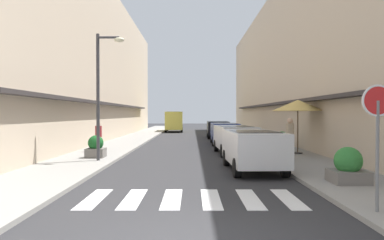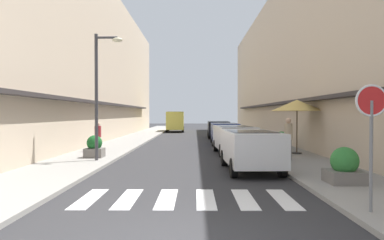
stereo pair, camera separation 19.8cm
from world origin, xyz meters
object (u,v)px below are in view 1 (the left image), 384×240
parked_car_far (224,131)px  pedestrian_walking_near (289,138)px  delivery_van (173,120)px  cafe_umbrella (297,106)px  round_street_sign (377,114)px  parked_car_distant (217,128)px  planter_midblock (95,147)px  parked_car_mid (234,136)px  parked_car_near (252,146)px  planter_corner (347,167)px  planter_far (281,141)px  pedestrian_walking_far (98,136)px  street_lamp (102,83)px

parked_car_far → pedestrian_walking_near: bearing=-78.1°
delivery_van → cafe_umbrella: (7.34, -24.85, 1.10)m
round_street_sign → pedestrian_walking_near: bearing=86.8°
parked_car_distant → planter_midblock: parked_car_distant is taller
delivery_van → planter_midblock: 26.60m
cafe_umbrella → pedestrian_walking_near: size_ratio=1.48×
parked_car_mid → round_street_sign: size_ratio=1.78×
parked_car_near → planter_midblock: 7.34m
planter_corner → planter_far: 10.47m
pedestrian_walking_far → street_lamp: bearing=103.1°
street_lamp → parked_car_distant: bearing=69.8°
street_lamp → planter_far: bearing=31.2°
parked_car_mid → parked_car_far: bearing=90.0°
parked_car_far → planter_midblock: bearing=-128.1°
street_lamp → planter_far: size_ratio=5.46×
parked_car_distant → round_street_sign: (1.50, -24.41, 1.15)m
planter_midblock → street_lamp: bearing=-62.0°
parked_car_distant → pedestrian_walking_far: (-7.14, -12.40, -0.00)m
parked_car_distant → cafe_umbrella: cafe_umbrella is taller
planter_far → cafe_umbrella: bearing=-87.0°
parked_car_near → pedestrian_walking_near: 3.04m
parked_car_far → parked_car_distant: same height
parked_car_near → parked_car_mid: bearing=90.0°
parked_car_mid → pedestrian_walking_far: 7.15m
parked_car_distant → planter_far: parked_car_distant is taller
pedestrian_walking_near → planter_corner: bearing=-106.7°
planter_corner → parked_car_distant: bearing=96.0°
planter_corner → pedestrian_walking_far: pedestrian_walking_far is taller
round_street_sign → street_lamp: size_ratio=0.48×
parked_car_far → round_street_sign: round_street_sign is taller
round_street_sign → pedestrian_walking_near: (0.46, 8.31, -1.00)m
pedestrian_walking_far → round_street_sign: bearing=122.2°
parked_car_near → street_lamp: bearing=160.0°
parked_car_mid → planter_midblock: size_ratio=4.53×
planter_midblock → parked_car_mid: bearing=20.2°
planter_corner → delivery_van: bearing=101.3°
parked_car_near → planter_midblock: bearing=153.5°
parked_car_mid → parked_car_far: size_ratio=1.08×
parked_car_mid → cafe_umbrella: 3.51m
parked_car_mid → planter_midblock: (-6.57, -2.41, -0.35)m
parked_car_mid → planter_far: 3.48m
delivery_van → parked_car_distant: bearing=-69.2°
planter_midblock → pedestrian_walking_near: 8.59m
parked_car_far → pedestrian_walking_far: (-7.14, -5.63, -0.00)m
cafe_umbrella → planter_midblock: (-9.60, -1.64, -1.93)m
delivery_van → planter_far: delivery_van is taller
delivery_van → street_lamp: (-1.69, -27.57, 1.98)m
street_lamp → pedestrian_walking_far: 4.70m
parked_car_far → pedestrian_walking_far: bearing=-141.8°
street_lamp → planter_far: 10.77m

